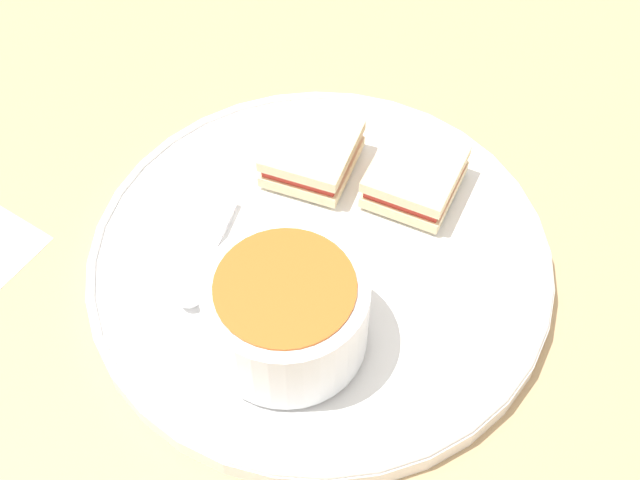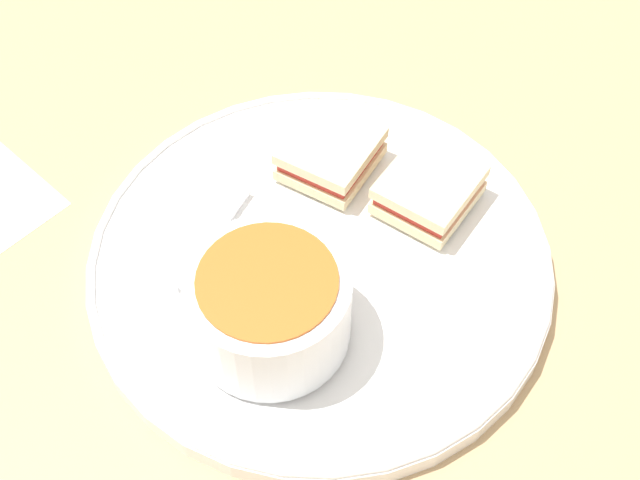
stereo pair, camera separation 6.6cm
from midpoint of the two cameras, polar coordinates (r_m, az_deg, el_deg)
name	(u,v)px [view 1 (the left image)]	position (r m, az deg, el deg)	size (l,w,h in m)	color
ground_plane	(320,271)	(0.69, -2.72, -2.15)	(2.40, 2.40, 0.00)	tan
plate	(320,262)	(0.68, -2.76, -1.61)	(0.36, 0.36, 0.02)	white
soup_bowl	(286,312)	(0.61, -5.29, -4.86)	(0.11, 0.11, 0.07)	white
spoon	(197,281)	(0.67, -10.71, -2.79)	(0.06, 0.10, 0.01)	silver
sandwich_half_near	(415,176)	(0.70, 3.45, 3.92)	(0.09, 0.09, 0.03)	beige
sandwich_half_far	(312,153)	(0.72, -3.14, 5.39)	(0.09, 0.09, 0.03)	beige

